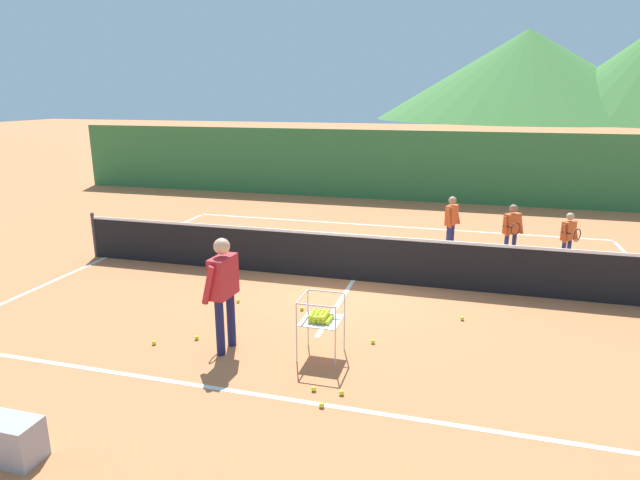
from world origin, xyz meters
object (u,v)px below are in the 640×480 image
tennis_net (354,257)px  instructor (223,284)px  student_0 (451,219)px  student_1 (512,227)px  student_2 (569,234)px  tennis_ball_7 (462,318)px  tennis_ball_5 (154,343)px  tennis_ball_0 (373,341)px  tennis_ball_2 (322,405)px  tennis_ball_4 (197,338)px  tennis_ball_6 (310,319)px  tennis_ball_1 (302,309)px  ball_cart (320,317)px  tennis_ball_8 (238,301)px  tennis_ball_3 (314,389)px  tennis_ball_9 (342,393)px

tennis_net → instructor: size_ratio=7.18×
student_0 → student_1: size_ratio=1.03×
student_2 → tennis_ball_7: size_ratio=17.56×
student_2 → tennis_ball_5: bearing=-138.5°
instructor → tennis_ball_0: bearing=20.3°
tennis_ball_2 → tennis_ball_4: bearing=151.6°
tennis_ball_0 → tennis_ball_6: 1.30m
student_2 → tennis_ball_6: 6.40m
tennis_net → student_2: bearing=27.0°
tennis_net → tennis_ball_1: 1.93m
tennis_ball_0 → tennis_net: bearing=108.0°
student_1 → ball_cart: bearing=-117.9°
tennis_ball_8 → student_1: bearing=38.9°
tennis_ball_3 → tennis_ball_4: 2.36m
tennis_ball_4 → tennis_ball_3: bearing=-23.6°
tennis_ball_6 → student_1: bearing=52.1°
tennis_ball_5 → tennis_ball_9: bearing=-11.3°
tennis_ball_2 → student_2: bearing=61.2°
ball_cart → tennis_ball_8: ball_cart is taller
ball_cart → tennis_ball_8: (-1.99, 1.57, -0.56)m
tennis_ball_1 → tennis_ball_2: same height
instructor → tennis_ball_7: instructor is taller
tennis_net → student_0: size_ratio=9.18×
tennis_ball_4 → tennis_ball_5: 0.63m
tennis_ball_5 → tennis_ball_7: (4.50, 2.19, 0.00)m
instructor → tennis_ball_1: 2.08m
student_1 → tennis_ball_4: student_1 is taller
ball_cart → tennis_ball_2: size_ratio=13.22×
tennis_ball_1 → tennis_ball_9: size_ratio=1.00×
instructor → tennis_ball_1: bearing=69.4°
student_2 → ball_cart: (-4.11, -5.53, -0.12)m
student_2 → tennis_ball_9: bearing=-118.9°
tennis_ball_7 → tennis_ball_8: bearing=-176.0°
student_0 → tennis_ball_3: 7.14m
student_0 → tennis_ball_1: 5.11m
student_0 → ball_cart: bearing=-104.9°
tennis_ball_1 → tennis_ball_8: size_ratio=1.00×
tennis_ball_3 → tennis_ball_0: bearing=72.2°
tennis_net → tennis_ball_0: 2.92m
tennis_ball_8 → tennis_ball_2: bearing=-50.4°
tennis_ball_4 → student_1: bearing=48.5°
student_1 → ball_cart: (-2.93, -5.54, -0.19)m
tennis_net → student_1: bearing=35.2°
tennis_ball_7 → tennis_ball_2: bearing=-117.0°
tennis_ball_1 → instructor: bearing=-110.6°
tennis_ball_7 → tennis_ball_9: same height
student_1 → tennis_ball_1: size_ratio=19.28×
tennis_ball_6 → instructor: bearing=-124.3°
tennis_ball_8 → tennis_ball_3: bearing=-49.4°
tennis_ball_0 → tennis_ball_5: size_ratio=1.00×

